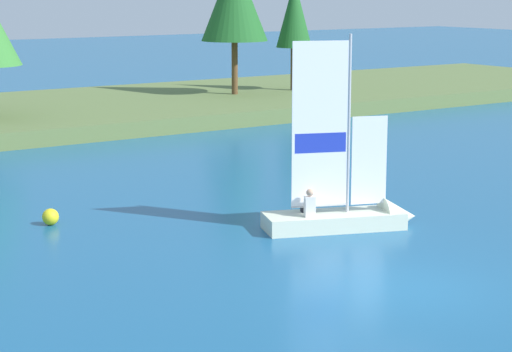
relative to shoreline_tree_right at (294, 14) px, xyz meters
The scene contains 4 objects.
ground_plane 34.05m from the shoreline_tree_right, 122.22° to the right, with size 200.00×200.00×0.00m, color #195684.
shoreline_tree_right is the anchor object (origin of this frame).
sailboat 28.70m from the shoreline_tree_right, 122.87° to the right, with size 4.42×2.63×5.61m.
channel_buoy 29.51m from the shoreline_tree_right, 139.57° to the right, with size 0.46×0.46×0.46m, color yellow.
Camera 1 is at (-13.78, -14.73, 6.49)m, focal length 66.78 mm.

